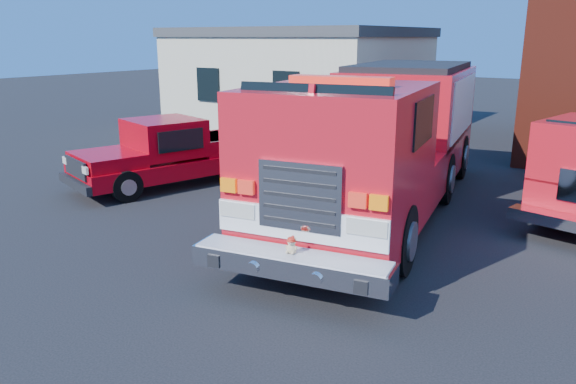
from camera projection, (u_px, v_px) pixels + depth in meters
The scene contains 4 objects.
ground at pixel (322, 241), 11.23m from camera, with size 100.00×100.00×0.00m, color black.
side_building at pixel (299, 76), 25.87m from camera, with size 10.20×8.20×4.35m.
fire_engine at pixel (384, 138), 12.90m from camera, with size 4.86×11.07×3.30m.
pickup_truck at pixel (174, 153), 15.44m from camera, with size 3.52×5.90×1.82m.
Camera 1 is at (5.37, -9.11, 3.95)m, focal length 35.00 mm.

